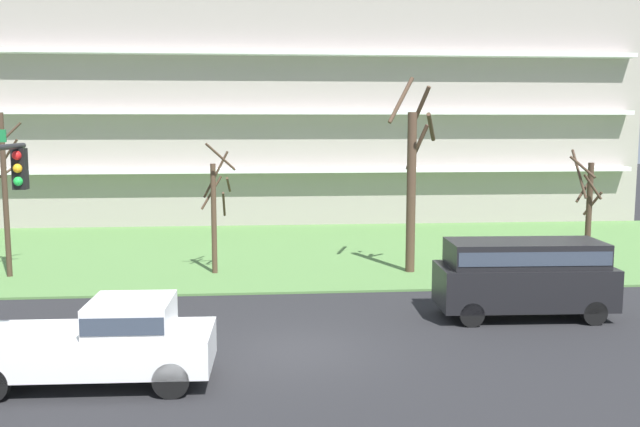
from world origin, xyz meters
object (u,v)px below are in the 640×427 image
Objects in this scene: tree_far_left at (3,188)px; pickup_white_center_left at (102,341)px; tree_left at (215,210)px; tree_center at (412,180)px; van_black_near_left at (524,272)px; tree_right at (588,207)px.

pickup_white_center_left is at bearing -61.92° from tree_far_left.
tree_left is 7.71m from tree_center.
pickup_white_center_left is at bearing -99.05° from tree_left.
van_black_near_left reaches higher than pickup_white_center_left.
tree_center reaches higher than van_black_near_left.
tree_far_left is 19.00m from van_black_near_left.
tree_right is 9.02m from van_black_near_left.
tree_right is 0.91× the size of van_black_near_left.
tree_right is 20.57m from pickup_white_center_left.
van_black_near_left is (17.58, -6.91, -2.06)m from tree_far_left.
van_black_near_left is (9.68, -6.86, -1.17)m from tree_left.
pickup_white_center_left is (-11.49, -4.51, -0.38)m from van_black_near_left.
tree_far_left is at bearing -19.41° from van_black_near_left.
tree_left is at bearing -33.29° from van_black_near_left.
tree_far_left is 7.95m from tree_left.
tree_left is 0.98× the size of van_black_near_left.
tree_far_left is at bearing -179.41° from tree_right.
tree_far_left reaches higher than tree_left.
tree_left reaches higher than van_black_near_left.
tree_left is 15.08m from tree_right.
tree_far_left reaches higher than van_black_near_left.
van_black_near_left is at bearing -35.34° from tree_left.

